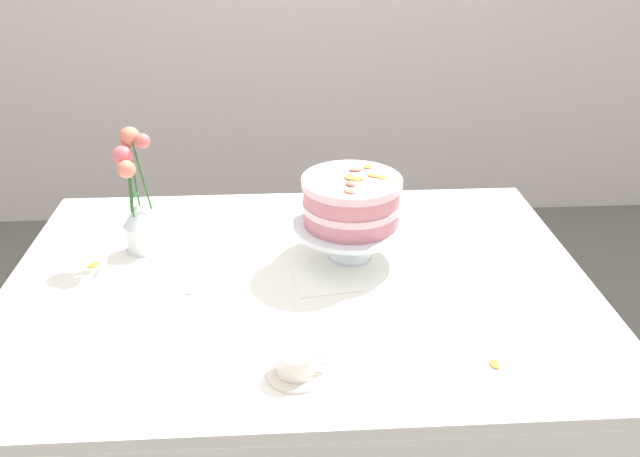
# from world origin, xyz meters

# --- Properties ---
(dining_table) EXTENTS (1.40, 1.00, 0.74)m
(dining_table) POSITION_xyz_m (0.00, -0.03, 0.65)
(dining_table) COLOR white
(dining_table) RESTS_ON ground
(linen_napkin) EXTENTS (0.37, 0.37, 0.00)m
(linen_napkin) POSITION_xyz_m (0.13, 0.10, 0.74)
(linen_napkin) COLOR white
(linen_napkin) RESTS_ON dining_table
(cake_stand) EXTENTS (0.29, 0.29, 0.10)m
(cake_stand) POSITION_xyz_m (0.13, 0.10, 0.82)
(cake_stand) COLOR silver
(cake_stand) RESTS_ON linen_napkin
(layer_cake) EXTENTS (0.24, 0.24, 0.13)m
(layer_cake) POSITION_xyz_m (0.13, 0.10, 0.90)
(layer_cake) COLOR #CC7A84
(layer_cake) RESTS_ON cake_stand
(flower_vase) EXTENTS (0.09, 0.11, 0.32)m
(flower_vase) POSITION_xyz_m (-0.40, 0.17, 0.87)
(flower_vase) COLOR silver
(flower_vase) RESTS_ON dining_table
(teacup) EXTENTS (0.12, 0.12, 0.05)m
(teacup) POSITION_xyz_m (-0.01, -0.35, 0.76)
(teacup) COLOR silver
(teacup) RESTS_ON dining_table
(loose_petal_0) EXTENTS (0.02, 0.03, 0.01)m
(loose_petal_0) POSITION_xyz_m (0.38, -0.34, 0.74)
(loose_petal_0) COLOR orange
(loose_petal_0) RESTS_ON dining_table
(loose_petal_1) EXTENTS (0.04, 0.04, 0.00)m
(loose_petal_1) POSITION_xyz_m (-0.51, 0.09, 0.74)
(loose_petal_1) COLOR yellow
(loose_petal_1) RESTS_ON dining_table
(loose_petal_2) EXTENTS (0.04, 0.04, 0.00)m
(loose_petal_2) POSITION_xyz_m (-0.25, -0.04, 0.74)
(loose_petal_2) COLOR pink
(loose_petal_2) RESTS_ON dining_table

